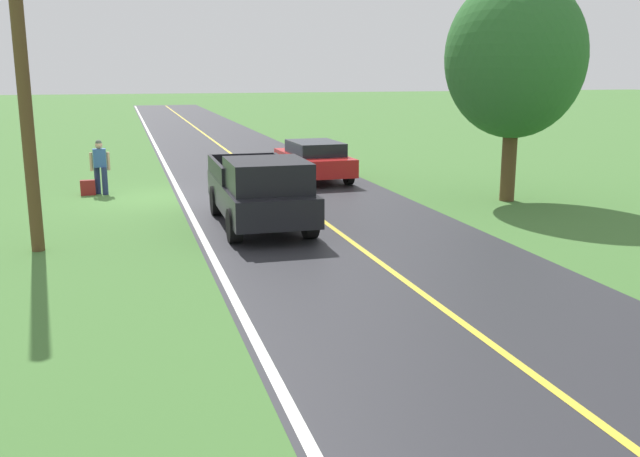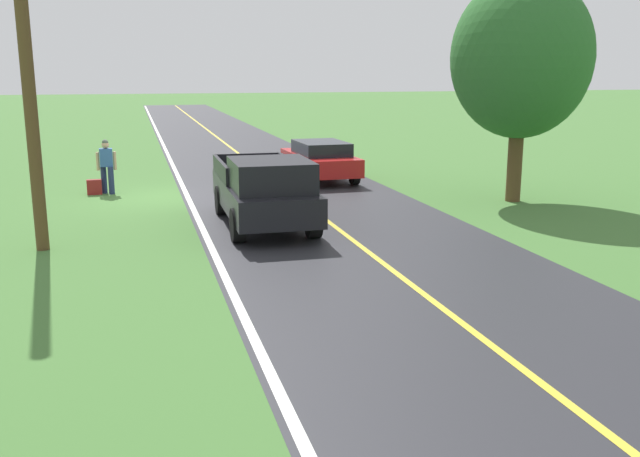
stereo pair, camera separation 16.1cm
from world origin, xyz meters
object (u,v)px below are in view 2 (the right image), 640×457
(hitchhiker_walking, at_px, (106,163))
(tree_far_side_near, at_px, (521,58))
(sedan_near_oncoming, at_px, (320,159))
(suitcase_carried, at_px, (94,187))
(utility_pole_roadside, at_px, (26,59))
(pickup_truck_passing, at_px, (265,190))

(hitchhiker_walking, bearing_deg, tree_far_side_near, 159.09)
(tree_far_side_near, height_order, sedan_near_oncoming, tree_far_side_near)
(suitcase_carried, relative_size, tree_far_side_near, 0.07)
(utility_pole_roadside, bearing_deg, sedan_near_oncoming, -136.34)
(hitchhiker_walking, bearing_deg, utility_pole_roadside, 80.42)
(hitchhiker_walking, relative_size, utility_pole_roadside, 0.21)
(pickup_truck_passing, bearing_deg, sedan_near_oncoming, -114.98)
(tree_far_side_near, bearing_deg, pickup_truck_passing, 11.67)
(suitcase_carried, height_order, utility_pole_roadside, utility_pole_roadside)
(hitchhiker_walking, relative_size, suitcase_carried, 3.61)
(tree_far_side_near, bearing_deg, sedan_near_oncoming, -50.48)
(pickup_truck_passing, xyz_separation_m, utility_pole_roadside, (5.22, 0.97, 3.16))
(suitcase_carried, bearing_deg, hitchhiker_walking, 100.86)
(pickup_truck_passing, height_order, tree_far_side_near, tree_far_side_near)
(tree_far_side_near, bearing_deg, suitcase_carried, -19.85)
(tree_far_side_near, bearing_deg, utility_pole_roadside, 11.23)
(suitcase_carried, xyz_separation_m, sedan_near_oncoming, (-7.78, -1.10, 0.51))
(hitchhiker_walking, xyz_separation_m, utility_pole_roadside, (1.21, 7.19, 3.15))
(pickup_truck_passing, distance_m, tree_far_side_near, 8.76)
(pickup_truck_passing, bearing_deg, hitchhiker_walking, -57.18)
(utility_pole_roadside, bearing_deg, pickup_truck_passing, -169.43)
(hitchhiker_walking, distance_m, utility_pole_roadside, 7.94)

